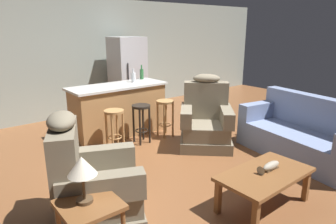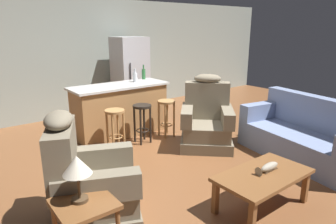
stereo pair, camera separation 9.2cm
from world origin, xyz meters
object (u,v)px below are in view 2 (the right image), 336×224
Objects in this scene: table_lamp at (77,167)px; bar_stool_right at (166,112)px; couch at (305,137)px; end_table at (85,212)px; bottle_tall_green at (144,74)px; bottle_short_amber at (135,77)px; refrigerator at (130,76)px; recliner_near_island at (207,121)px; kitchen_island at (120,109)px; bar_stool_middle at (142,117)px; recliner_near_lamp at (88,184)px; fish_figurine at (268,168)px; coffee_table at (263,178)px; bar_stool_left at (115,122)px.

table_lamp is 3.19m from bar_stool_right.
end_table is (-3.51, 0.03, 0.12)m from couch.
bottle_short_amber is (-0.31, -0.18, -0.01)m from bottle_tall_green.
refrigerator reaches higher than bar_stool_right.
couch is at bearing 74.81° from recliner_near_island.
kitchen_island is 1.58m from refrigerator.
bar_stool_middle is (1.90, 2.05, 0.01)m from end_table.
recliner_near_island is (2.46, 0.77, 0.00)m from recliner_near_lamp.
table_lamp reaches higher than bar_stool_right.
fish_figurine is 0.28× the size of recliner_near_lamp.
bottle_tall_green is (0.61, 0.87, 0.59)m from bar_stool_middle.
recliner_near_lamp reaches higher than fish_figurine.
bottle_tall_green is at bearing 80.35° from fish_figurine.
bottle_tall_green is at bearing 49.28° from end_table.
coffee_table is at bearing -101.75° from refrigerator.
refrigerator is 1.28m from bottle_short_amber.
coffee_table is 1.62× the size of bar_stool_middle.
bottle_short_amber is at bearing -116.25° from refrigerator.
couch is at bearing -62.33° from bar_stool_right.
kitchen_island reaches higher than bar_stool_right.
kitchen_island is at bearing 90.81° from coffee_table.
recliner_near_lamp is at bearing -144.89° from bar_stool_right.
refrigerator is at bearing 75.38° from bottle_tall_green.
coffee_table is 1.96× the size of end_table.
bottle_tall_green reaches higher than kitchen_island.
refrigerator is at bearing -69.44° from couch.
refrigerator reaches higher than recliner_near_lamp.
refrigerator is at bearing 64.78° from bar_stool_middle.
bar_stool_left is (-0.44, -0.63, -0.01)m from kitchen_island.
coffee_table is at bearing -14.56° from table_lamp.
bar_stool_right is at bearing -52.68° from couch.
bottle_tall_green is at bearing -130.22° from recliner_near_island.
bar_stool_middle is (-0.80, 0.76, 0.05)m from recliner_near_island.
end_table is 0.41m from table_lamp.
end_table is 1.93× the size of bottle_tall_green.
bar_stool_middle is at bearing -90.50° from recliner_near_island.
bottle_short_amber reaches higher than bar_stool_right.
refrigerator is (0.86, 1.83, 0.41)m from bar_stool_middle.
recliner_near_island reaches higher than fish_figurine.
refrigerator is (2.78, 3.84, 0.01)m from table_lamp.
couch is (1.65, 0.42, -0.02)m from coffee_table.
bottle_tall_green reaches higher than table_lamp.
bar_stool_right is at bearing -116.96° from recliner_near_island.
couch is at bearing 14.23° from coffee_table.
recliner_near_island is 2.64m from refrigerator.
table_lamp is at bearing 165.44° from coffee_table.
bottle_short_amber is (-0.50, 1.45, 0.62)m from recliner_near_island.
bottle_tall_green is at bearing 54.88° from bar_stool_middle.
recliner_near_island reaches higher than table_lamp.
bottle_tall_green is (-1.00, 2.95, 0.72)m from couch.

